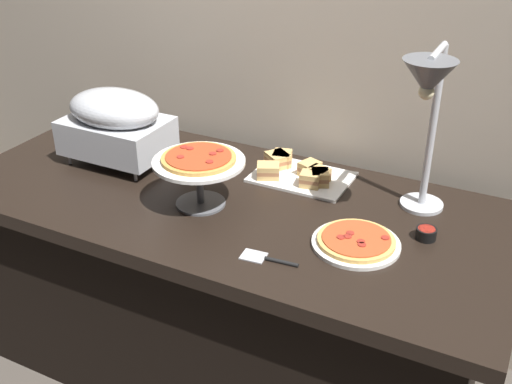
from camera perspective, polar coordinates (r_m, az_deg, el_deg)
name	(u,v)px	position (r m, az deg, el deg)	size (l,w,h in m)	color
ground_plane	(231,366)	(2.54, -2.32, -15.69)	(8.00, 8.00, 0.00)	#4C443D
back_wall	(291,34)	(2.34, 3.21, 14.31)	(4.40, 0.04, 2.40)	#B7A893
buffet_table	(229,288)	(2.29, -2.51, -8.76)	(1.90, 0.84, 0.76)	black
chafing_dish	(116,122)	(2.34, -12.76, 6.24)	(0.38, 0.26, 0.28)	#B7BABF
heat_lamp	(428,95)	(1.81, 15.52, 8.55)	(0.15, 0.32, 0.54)	#B7BABF
pizza_plate_front	(356,242)	(1.85, 9.16, -4.54)	(0.26, 0.26, 0.03)	white
pizza_plate_center	(199,165)	(1.99, -5.25, 2.46)	(0.30, 0.30, 0.18)	#595B60
sandwich_platter	(297,172)	(2.21, 3.81, 1.87)	(0.34, 0.24, 0.06)	white
sauce_cup_near	(183,164)	(2.28, -6.69, 2.55)	(0.06, 0.06, 0.04)	black
sauce_cup_far	(426,233)	(1.93, 15.34, -3.65)	(0.06, 0.06, 0.04)	black
serving_spatula	(267,259)	(1.78, 1.00, -6.15)	(0.17, 0.06, 0.01)	#B7BABF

